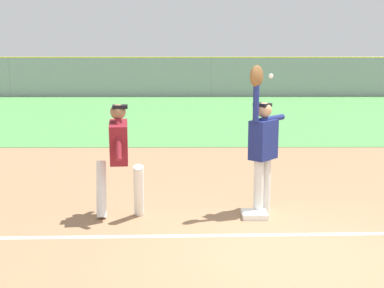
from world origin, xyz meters
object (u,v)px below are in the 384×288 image
(first_base, at_px, (254,214))
(parked_car_white, at_px, (164,81))
(fielder, at_px, (263,142))
(parked_car_blue, at_px, (383,81))
(parked_car_tan, at_px, (268,81))
(baseball, at_px, (271,76))
(runner, at_px, (119,153))
(parked_car_silver, at_px, (47,81))

(first_base, relative_size, parked_car_white, 0.08)
(first_base, relative_size, fielder, 0.17)
(first_base, distance_m, parked_car_white, 23.64)
(parked_car_blue, bearing_deg, fielder, -110.18)
(parked_car_white, height_order, parked_car_tan, same)
(baseball, xyz_separation_m, parked_car_tan, (3.47, 23.24, -1.43))
(runner, distance_m, parked_car_blue, 26.28)
(parked_car_blue, bearing_deg, parked_car_silver, -175.72)
(baseball, distance_m, parked_car_tan, 23.55)
(baseball, bearing_deg, fielder, -125.02)
(first_base, bearing_deg, parked_car_white, 95.98)
(runner, bearing_deg, parked_car_silver, 101.32)
(baseball, bearing_deg, first_base, -122.59)
(parked_car_silver, height_order, parked_car_tan, same)
(parked_car_silver, bearing_deg, first_base, -65.26)
(parked_car_silver, distance_m, parked_car_blue, 19.75)
(fielder, xyz_separation_m, parked_car_tan, (3.60, 23.43, -0.45))
(parked_car_silver, height_order, parked_car_blue, same)
(fielder, xyz_separation_m, parked_car_silver, (-9.46, 22.84, -0.45))
(parked_car_silver, xyz_separation_m, parked_car_blue, (19.75, 0.09, 0.00))
(baseball, xyz_separation_m, parked_car_silver, (-9.59, 22.65, -1.43))
(fielder, distance_m, parked_car_tan, 23.71)
(first_base, xyz_separation_m, baseball, (0.26, 0.40, 2.07))
(baseball, bearing_deg, parked_car_silver, 112.94)
(fielder, height_order, runner, fielder)
(baseball, distance_m, parked_car_blue, 24.95)
(parked_car_blue, bearing_deg, baseball, -110.08)
(fielder, height_order, parked_car_silver, fielder)
(baseball, distance_m, parked_car_silver, 24.64)
(fielder, bearing_deg, parked_car_white, -42.24)
(parked_car_white, height_order, parked_car_blue, same)
(fielder, height_order, parked_car_tan, fielder)
(parked_car_tan, bearing_deg, first_base, -93.71)
(parked_car_silver, bearing_deg, baseball, -64.35)
(parked_car_blue, bearing_deg, runner, -114.29)
(first_base, bearing_deg, baseball, 57.41)
(fielder, height_order, parked_car_white, fielder)
(runner, bearing_deg, parked_car_tan, 70.06)
(first_base, relative_size, parked_car_silver, 0.08)
(runner, xyz_separation_m, parked_car_tan, (5.76, 23.64, -0.32))
(baseball, height_order, parked_car_blue, baseball)
(first_base, distance_m, fielder, 1.11)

